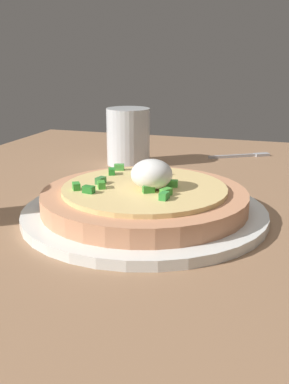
{
  "coord_description": "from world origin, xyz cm",
  "views": [
    {
      "loc": [
        -48.33,
        -23.76,
        21.61
      ],
      "look_at": [
        0.56,
        -8.06,
        5.86
      ],
      "focal_mm": 42.8,
      "sensor_mm": 36.0,
      "label": 1
    }
  ],
  "objects_px": {
    "pizza": "(145,197)",
    "cup_far": "(128,140)",
    "plate": "(144,213)",
    "fork": "(244,155)"
  },
  "relations": [
    {
      "from": "plate",
      "to": "pizza",
      "type": "bearing_deg",
      "value": -127.62
    },
    {
      "from": "cup_far",
      "to": "plate",
      "type": "bearing_deg",
      "value": -156.29
    },
    {
      "from": "pizza",
      "to": "fork",
      "type": "height_order",
      "value": "pizza"
    },
    {
      "from": "pizza",
      "to": "cup_far",
      "type": "relative_size",
      "value": 2.5
    },
    {
      "from": "plate",
      "to": "fork",
      "type": "bearing_deg",
      "value": -11.98
    },
    {
      "from": "plate",
      "to": "cup_far",
      "type": "xyz_separation_m",
      "value": [
        0.25,
        0.11,
        0.04
      ]
    },
    {
      "from": "pizza",
      "to": "cup_far",
      "type": "distance_m",
      "value": 0.28
    },
    {
      "from": "cup_far",
      "to": "fork",
      "type": "xyz_separation_m",
      "value": [
        0.12,
        -0.19,
        -0.04
      ]
    },
    {
      "from": "pizza",
      "to": "cup_far",
      "type": "xyz_separation_m",
      "value": [
        0.25,
        0.11,
        0.02
      ]
    },
    {
      "from": "plate",
      "to": "fork",
      "type": "distance_m",
      "value": 0.38
    }
  ]
}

